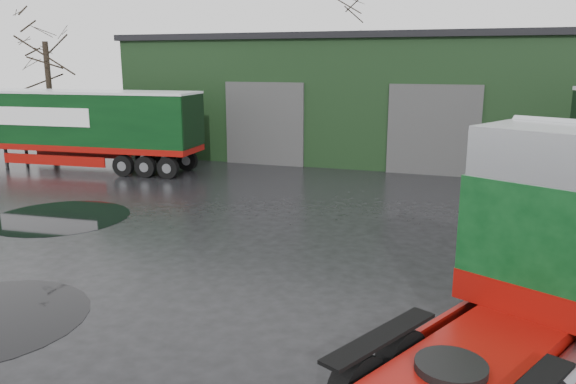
{
  "coord_description": "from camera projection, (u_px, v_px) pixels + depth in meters",
  "views": [
    {
      "loc": [
        3.94,
        -11.52,
        4.97
      ],
      "look_at": [
        -0.6,
        1.75,
        1.7
      ],
      "focal_mm": 35.0,
      "sensor_mm": 36.0,
      "label": 1
    }
  ],
  "objects": [
    {
      "name": "warehouse",
      "position": [
        444.0,
        96.0,
        30.07
      ],
      "size": [
        32.4,
        12.4,
        6.3
      ],
      "color": "black",
      "rests_on": "ground"
    },
    {
      "name": "tree_left",
      "position": [
        48.0,
        76.0,
        28.45
      ],
      "size": [
        4.4,
        4.4,
        8.5
      ],
      "primitive_type": null,
      "color": "black",
      "rests_on": "ground"
    },
    {
      "name": "trailer_left",
      "position": [
        77.0,
        130.0,
        26.15
      ],
      "size": [
        12.06,
        3.3,
        3.7
      ],
      "primitive_type": null,
      "rotation": [
        0.0,
        0.0,
        1.64
      ],
      "color": "silver",
      "rests_on": "ground"
    },
    {
      "name": "puddle_2",
      "position": [
        60.0,
        217.0,
        18.33
      ],
      "size": [
        4.43,
        4.43,
        0.01
      ],
      "primitive_type": "cylinder",
      "color": "black",
      "rests_on": "ground"
    },
    {
      "name": "hero_tractor",
      "position": [
        508.0,
        266.0,
        8.35
      ],
      "size": [
        5.28,
        6.97,
        3.99
      ],
      "primitive_type": null,
      "rotation": [
        0.0,
        0.0,
        -0.46
      ],
      "color": "#0D3F19",
      "rests_on": "ground"
    },
    {
      "name": "tree_back_a",
      "position": [
        343.0,
        64.0,
        41.44
      ],
      "size": [
        4.4,
        4.4,
        9.5
      ],
      "primitive_type": null,
      "color": "black",
      "rests_on": "ground"
    },
    {
      "name": "ground",
      "position": [
        288.0,
        282.0,
        12.99
      ],
      "size": [
        100.0,
        100.0,
        0.0
      ],
      "primitive_type": "plane",
      "color": "black"
    }
  ]
}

